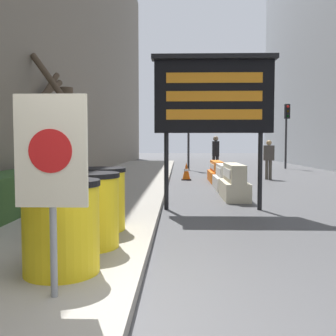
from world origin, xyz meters
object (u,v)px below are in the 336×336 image
at_px(barrel_drum_foreground, 61,226).
at_px(jersey_barrier_orange_near, 217,173).
at_px(barrel_drum_back, 100,199).
at_px(message_board, 214,96).
at_px(traffic_cone_mid, 186,171).
at_px(pedestrian_worker, 269,156).
at_px(jersey_barrier_white, 224,178).
at_px(traffic_cone_near, 234,170).
at_px(pedestrian_passerby, 216,152).
at_px(traffic_light_near_curb, 189,120).
at_px(jersey_barrier_cream, 234,184).
at_px(traffic_light_far_side, 287,122).
at_px(warning_sign, 51,163).
at_px(barrel_drum_middle, 89,210).

distance_m(barrel_drum_foreground, jersey_barrier_orange_near, 11.60).
bearing_deg(barrel_drum_back, message_board, 54.23).
bearing_deg(traffic_cone_mid, message_board, -86.39).
bearing_deg(barrel_drum_foreground, pedestrian_worker, 68.30).
bearing_deg(jersey_barrier_white, barrel_drum_back, -111.51).
xyz_separation_m(traffic_cone_near, pedestrian_passerby, (-0.67, 1.30, 0.74)).
height_order(barrel_drum_foreground, message_board, message_board).
distance_m(jersey_barrier_white, traffic_light_near_curb, 9.38).
distance_m(jersey_barrier_cream, jersey_barrier_orange_near, 4.79).
height_order(message_board, jersey_barrier_orange_near, message_board).
bearing_deg(jersey_barrier_cream, pedestrian_worker, 68.97).
distance_m(jersey_barrier_white, traffic_light_far_side, 11.90).
bearing_deg(jersey_barrier_cream, barrel_drum_foreground, -112.30).
bearing_deg(jersey_barrier_orange_near, jersey_barrier_white, -90.00).
distance_m(traffic_cone_near, pedestrian_worker, 1.69).
distance_m(warning_sign, pedestrian_passerby, 15.39).
height_order(barrel_drum_foreground, jersey_barrier_cream, barrel_drum_foreground).
height_order(barrel_drum_middle, traffic_light_far_side, traffic_light_far_side).
distance_m(barrel_drum_back, traffic_light_near_curb, 16.05).
bearing_deg(pedestrian_worker, message_board, 75.37).
bearing_deg(pedestrian_passerby, warning_sign, 169.14).
xyz_separation_m(barrel_drum_foreground, barrel_drum_middle, (0.05, 1.01, 0.00)).
xyz_separation_m(barrel_drum_foreground, barrel_drum_back, (-0.01, 2.01, 0.00)).
distance_m(traffic_light_near_curb, pedestrian_passerby, 3.92).
xyz_separation_m(barrel_drum_foreground, message_board, (1.96, 4.75, 1.89)).
xyz_separation_m(warning_sign, message_board, (1.83, 5.39, 1.21)).
distance_m(barrel_drum_back, message_board, 3.86).
distance_m(traffic_light_far_side, pedestrian_worker, 7.80).
height_order(jersey_barrier_white, traffic_light_far_side, traffic_light_far_side).
height_order(traffic_cone_near, pedestrian_worker, pedestrian_worker).
relative_size(message_board, pedestrian_passerby, 1.84).
relative_size(barrel_drum_middle, jersey_barrier_orange_near, 0.44).
xyz_separation_m(pedestrian_worker, pedestrian_passerby, (-1.97, 2.20, 0.13)).
distance_m(jersey_barrier_white, pedestrian_worker, 4.17).
bearing_deg(message_board, traffic_light_far_side, 69.18).
relative_size(traffic_cone_near, traffic_light_far_side, 0.19).
distance_m(traffic_cone_near, traffic_light_near_curb, 5.55).
bearing_deg(pedestrian_worker, traffic_cone_mid, 12.83).
distance_m(jersey_barrier_orange_near, pedestrian_passerby, 3.29).
height_order(message_board, jersey_barrier_cream, message_board).
xyz_separation_m(barrel_drum_middle, barrel_drum_back, (-0.06, 1.01, 0.00)).
relative_size(traffic_light_near_curb, pedestrian_worker, 2.37).
height_order(jersey_barrier_cream, traffic_cone_near, jersey_barrier_cream).
xyz_separation_m(barrel_drum_foreground, pedestrian_worker, (4.89, 12.29, 0.33)).
xyz_separation_m(traffic_light_near_curb, pedestrian_passerby, (1.19, -3.33, -1.70)).
distance_m(warning_sign, message_board, 5.82).
relative_size(message_board, traffic_light_near_curb, 0.88).
bearing_deg(barrel_drum_foreground, jersey_barrier_white, 73.16).
relative_size(barrel_drum_back, jersey_barrier_orange_near, 0.44).
bearing_deg(barrel_drum_middle, traffic_cone_mid, 82.40).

